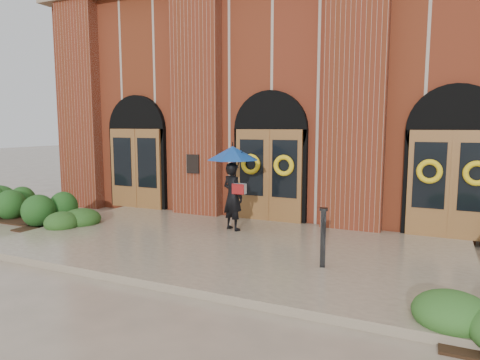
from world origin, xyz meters
The scene contains 7 objects.
ground centered at (0.00, 0.00, 0.00)m, with size 90.00×90.00×0.00m, color tan.
landing centered at (0.00, 0.15, 0.07)m, with size 10.00×5.30×0.15m, color tan.
church_building centered at (0.00, 8.78, 3.50)m, with size 16.20×12.53×7.00m.
man_with_umbrella centered at (-0.41, 1.32, 1.62)m, with size 1.71×1.71×2.10m.
metal_post centered at (2.34, -0.56, 0.73)m, with size 0.18×0.18×1.11m.
hedge_wall_left centered at (-7.08, 0.50, 0.42)m, with size 3.24×1.30×0.83m, color #1C4617.
hedge_front_left centered at (-5.10, 0.00, 0.26)m, with size 1.47×1.26×0.52m, color #244B19.
Camera 1 is at (4.16, -8.14, 2.75)m, focal length 32.00 mm.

